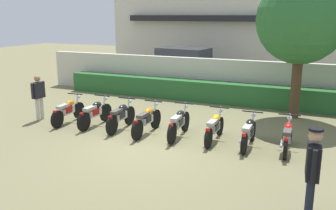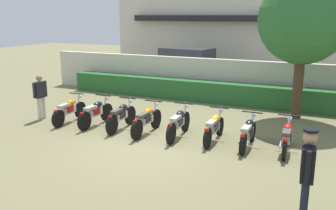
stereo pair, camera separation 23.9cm
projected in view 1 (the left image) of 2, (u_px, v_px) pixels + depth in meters
The scene contains 16 objects.
ground at pixel (147, 147), 10.45m from camera, with size 60.00×60.00×0.00m, color olive.
building at pixel (258, 21), 24.26m from camera, with size 18.23×6.50×6.54m.
compound_wall at pixel (216, 79), 16.32m from camera, with size 17.32×0.30×1.78m, color beige.
hedge_row at pixel (211, 92), 15.81m from camera, with size 13.86×0.70×0.87m, color #28602D.
parked_car at pixel (186, 65), 20.28m from camera, with size 4.72×2.59×1.89m.
tree_near_inspector at pixel (301, 20), 12.69m from camera, with size 3.08×3.08×5.04m.
motorcycle_in_row_0 at pixel (68, 110), 12.71m from camera, with size 0.60×1.85×0.95m.
motorcycle_in_row_1 at pixel (95, 113), 12.37m from camera, with size 0.60×1.88×0.97m.
motorcycle_in_row_2 at pixel (121, 116), 11.97m from camera, with size 0.60×1.85×0.98m.
motorcycle_in_row_3 at pixel (147, 120), 11.54m from camera, with size 0.60×1.93×0.97m.
motorcycle_in_row_4 at pixel (179, 123), 11.22m from camera, with size 0.60×1.95×0.98m.
motorcycle_in_row_5 at pixel (214, 127), 10.88m from camera, with size 0.60×1.84×0.94m.
motorcycle_in_row_6 at pixel (249, 132), 10.40m from camera, with size 0.60×1.79×0.94m.
motorcycle_in_row_7 at pixel (287, 136), 10.05m from camera, with size 0.60×1.80×0.95m.
inspector_person at pixel (38, 94), 13.01m from camera, with size 0.22×0.65×1.60m.
officer_0 at pixel (313, 167), 6.44m from camera, with size 0.26×0.70×1.78m.
Camera 1 is at (4.48, -8.81, 3.66)m, focal length 39.52 mm.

